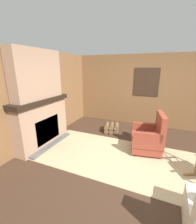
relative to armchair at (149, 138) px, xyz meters
The scene contains 10 objects.
ground_plane 0.81m from the armchair, 110.45° to the right, with size 14.00×14.00×0.00m, color #3D281C.
wood_panel_wall_left 3.00m from the armchair, 166.28° to the right, with size 0.06×5.61×2.41m.
wood_panel_wall_back 2.06m from the armchair, 97.87° to the left, with size 5.61×0.09×2.41m.
fireplace_hearth 2.68m from the armchair, 165.19° to the right, with size 0.55×1.67×1.24m.
chimney_breast 3.05m from the armchair, 165.26° to the right, with size 0.30×1.38×1.15m.
area_rug 0.83m from the armchair, 135.12° to the right, with size 3.94×1.74×0.01m.
armchair is the anchor object (origin of this frame).
firewood_stack 1.41m from the armchair, 146.91° to the left, with size 0.53×0.52×0.27m.
oil_lamp_vase 2.95m from the armchair, 160.67° to the right, with size 0.13×0.13×0.30m.
storage_case 2.80m from the armchair, behind, with size 0.15×0.26×0.15m.
Camera 1 is at (0.41, -2.78, 1.97)m, focal length 24.00 mm.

